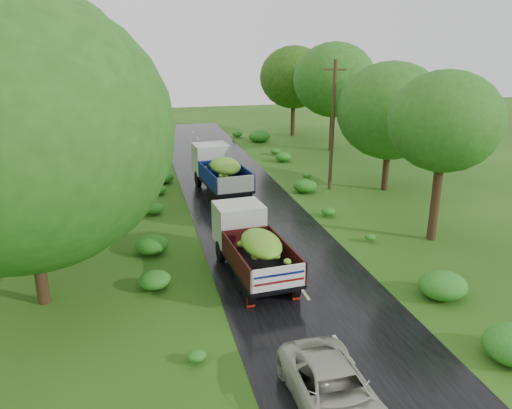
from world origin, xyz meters
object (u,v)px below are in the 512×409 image
object	(u,v)px
truck_far	(219,168)
utility_pole	(333,125)
truck_near	(251,242)
car	(334,391)

from	to	relation	value
truck_far	utility_pole	size ratio (longest dim) A/B	0.82
truck_near	car	bearing A→B (deg)	-93.00
truck_far	utility_pole	xyz separation A→B (m)	(7.10, -1.11, 2.67)
car	utility_pole	size ratio (longest dim) A/B	0.54
truck_far	car	world-z (taller)	truck_far
truck_near	utility_pole	world-z (taller)	utility_pole
truck_near	car	size ratio (longest dim) A/B	1.39
truck_near	utility_pole	distance (m)	13.59
car	utility_pole	world-z (taller)	utility_pole
car	truck_near	bearing A→B (deg)	91.23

